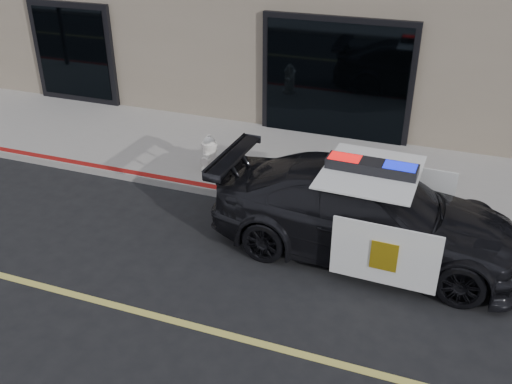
% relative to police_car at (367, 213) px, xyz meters
% --- Properties ---
extents(ground, '(120.00, 120.00, 0.00)m').
position_rel_police_car_xyz_m(ground, '(-0.58, -2.63, -0.73)').
color(ground, black).
rests_on(ground, ground).
extents(sidewalk_n, '(60.00, 3.50, 0.15)m').
position_rel_police_car_xyz_m(sidewalk_n, '(-0.58, 2.62, -0.66)').
color(sidewalk_n, gray).
rests_on(sidewalk_n, ground).
extents(police_car, '(2.45, 5.12, 1.64)m').
position_rel_police_car_xyz_m(police_car, '(0.00, 0.00, 0.00)').
color(police_car, black).
rests_on(police_car, ground).
extents(fire_hydrant, '(0.37, 0.51, 0.81)m').
position_rel_police_car_xyz_m(fire_hydrant, '(-3.45, 1.52, -0.20)').
color(fire_hydrant, white).
rests_on(fire_hydrant, sidewalk_n).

